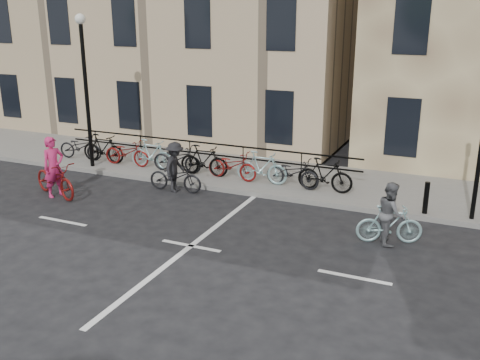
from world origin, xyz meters
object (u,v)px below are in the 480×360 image
at_px(cyclist_grey, 390,219).
at_px(cyclist_dark, 175,172).
at_px(cyclist_pink, 55,176).
at_px(lamp_post, 85,72).

bearing_deg(cyclist_grey, cyclist_dark, 59.26).
relative_size(cyclist_pink, cyclist_dark, 1.22).
relative_size(lamp_post, cyclist_grey, 3.16).
distance_m(cyclist_pink, cyclist_grey, 10.02).
bearing_deg(cyclist_pink, cyclist_dark, -40.06).
xyz_separation_m(lamp_post, cyclist_pink, (0.85, -2.80, -2.84)).
bearing_deg(lamp_post, cyclist_pink, -73.11).
distance_m(lamp_post, cyclist_dark, 4.99).
distance_m(cyclist_pink, cyclist_dark, 3.69).
bearing_deg(cyclist_grey, cyclist_pink, 73.65).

